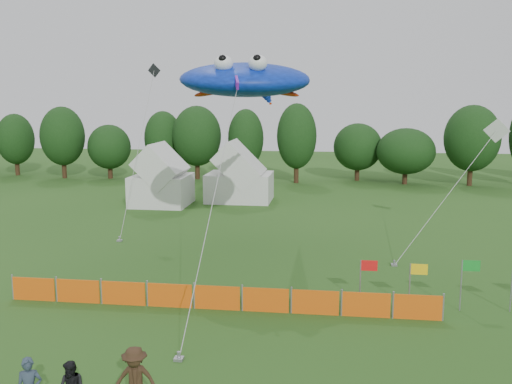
# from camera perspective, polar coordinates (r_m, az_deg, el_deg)

# --- Properties ---
(treeline) EXTENTS (104.57, 8.78, 8.36)m
(treeline) POSITION_cam_1_polar(r_m,az_deg,el_deg) (59.31, 6.66, 5.01)
(treeline) COLOR #382314
(treeline) RESTS_ON ground
(tent_left) EXTENTS (4.54, 4.54, 4.01)m
(tent_left) POSITION_cam_1_polar(r_m,az_deg,el_deg) (46.83, -9.44, 1.16)
(tent_left) COLOR silver
(tent_left) RESTS_ON ground
(tent_right) EXTENTS (5.47, 4.38, 3.86)m
(tent_right) POSITION_cam_1_polar(r_m,az_deg,el_deg) (48.13, -1.65, 1.41)
(tent_right) COLOR silver
(tent_right) RESTS_ON ground
(barrier_fence) EXTENTS (17.90, 0.06, 1.00)m
(barrier_fence) POSITION_cam_1_polar(r_m,az_deg,el_deg) (23.76, -3.92, -10.51)
(barrier_fence) COLOR #E2560C
(barrier_fence) RESTS_ON ground
(flag_row) EXTENTS (8.73, 0.58, 2.21)m
(flag_row) POSITION_cam_1_polar(r_m,az_deg,el_deg) (24.97, 20.32, -8.04)
(flag_row) COLOR gray
(flag_row) RESTS_ON ground
(spectator_c) EXTENTS (1.32, 0.86, 1.92)m
(spectator_c) POSITION_cam_1_polar(r_m,az_deg,el_deg) (16.66, -12.00, -17.96)
(spectator_c) COLOR #342315
(spectator_c) RESTS_ON ground
(stingray_kite) EXTENTS (7.86, 21.90, 10.77)m
(stingray_kite) POSITION_cam_1_polar(r_m,az_deg,el_deg) (30.70, -0.86, 11.11)
(stingray_kite) COLOR #0E35D2
(stingray_kite) RESTS_ON ground
(small_kite_white) EXTENTS (6.83, 5.35, 7.47)m
(small_kite_white) POSITION_cam_1_polar(r_m,az_deg,el_deg) (34.16, 21.07, 3.11)
(small_kite_white) COLOR silver
(small_kite_white) RESTS_ON ground
(small_kite_dark) EXTENTS (1.54, 5.15, 10.87)m
(small_kite_dark) POSITION_cam_1_polar(r_m,az_deg,el_deg) (37.33, -11.36, 5.93)
(small_kite_dark) COLOR black
(small_kite_dark) RESTS_ON ground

